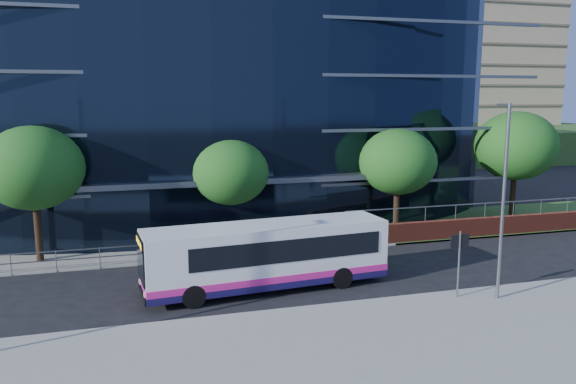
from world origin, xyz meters
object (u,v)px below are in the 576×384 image
object	(u,v)px
tree_far_d	(516,146)
streetlight_east	(503,196)
tree_far_b	(230,172)
tree_dist_f	(510,128)
tree_far_a	(33,168)
tree_dist_e	(407,129)
city_bus	(269,255)
tree_far_c	(398,162)
street_sign	(459,250)

from	to	relation	value
tree_far_d	streetlight_east	bearing A→B (deg)	-129.40
tree_far_b	streetlight_east	world-z (taller)	streetlight_east
tree_far_d	tree_dist_f	size ratio (longest dim) A/B	1.23
tree_far_a	tree_dist_e	xyz separation A→B (m)	(37.00, 31.00, -0.33)
tree_far_a	streetlight_east	size ratio (longest dim) A/B	0.87
tree_far_a	tree_far_d	world-z (taller)	tree_far_d
tree_dist_e	city_bus	xyz separation A→B (m)	(-26.69, -38.08, -2.99)
tree_far_a	tree_far_b	distance (m)	10.03
tree_far_b	tree_far_a	bearing A→B (deg)	-177.14
streetlight_east	city_bus	distance (m)	10.04
tree_far_a	tree_dist_e	size ratio (longest dim) A/B	1.07
tree_far_a	tree_dist_e	bearing A→B (deg)	39.96
tree_dist_e	streetlight_east	xyz separation A→B (m)	(-18.00, -42.17, -0.10)
tree_far_a	tree_far_c	distance (m)	20.00
streetlight_east	tree_far_a	bearing A→B (deg)	149.54
street_sign	tree_far_c	world-z (taller)	tree_far_c
tree_far_d	tree_dist_e	distance (m)	31.06
tree_dist_e	tree_dist_f	xyz separation A→B (m)	(16.00, 2.00, -0.33)
tree_far_b	tree_dist_e	size ratio (longest dim) A/B	0.93
tree_far_b	streetlight_east	xyz separation A→B (m)	(9.00, -11.67, 0.23)
city_bus	streetlight_east	bearing A→B (deg)	-30.25
city_bus	tree_far_a	bearing A→B (deg)	140.51
tree_far_b	city_bus	size ratio (longest dim) A/B	0.55
tree_far_d	tree_dist_f	world-z (taller)	tree_far_d
street_sign	tree_far_c	size ratio (longest dim) A/B	0.43
tree_dist_e	street_sign	bearing A→B (deg)	-115.12
tree_far_d	tree_far_a	bearing A→B (deg)	-178.03
tree_far_a	city_bus	bearing A→B (deg)	-34.47
tree_far_a	streetlight_east	distance (m)	22.05
tree_far_c	streetlight_east	xyz separation A→B (m)	(-1.00, -11.17, -0.10)
streetlight_east	city_bus	size ratio (longest dim) A/B	0.73
tree_far_a	tree_far_c	bearing A→B (deg)	0.00
tree_dist_e	city_bus	world-z (taller)	tree_dist_e
tree_far_d	tree_dist_f	bearing A→B (deg)	53.13
street_sign	tree_dist_e	xyz separation A→B (m)	(19.50, 41.59, 2.39)
tree_far_c	streetlight_east	world-z (taller)	streetlight_east
tree_far_d	tree_dist_f	distance (m)	40.01
tree_far_b	city_bus	bearing A→B (deg)	-87.68
tree_far_b	street_sign	bearing A→B (deg)	-55.92
street_sign	city_bus	size ratio (longest dim) A/B	0.26
city_bus	tree_dist_f	bearing A→B (deg)	38.18
tree_dist_f	tree_dist_e	bearing A→B (deg)	-172.87
street_sign	tree_far_c	xyz separation A→B (m)	(2.50, 10.59, 2.39)
street_sign	tree_far_a	world-z (taller)	tree_far_a
tree_dist_f	city_bus	world-z (taller)	tree_dist_f
tree_far_a	tree_dist_e	distance (m)	48.27
street_sign	tree_far_a	xyz separation A→B (m)	(-17.50, 10.59, 2.71)
tree_far_b	tree_dist_f	size ratio (longest dim) A/B	1.00
tree_far_c	tree_dist_e	xyz separation A→B (m)	(17.00, 31.00, 0.00)
tree_far_b	tree_dist_e	world-z (taller)	tree_dist_e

